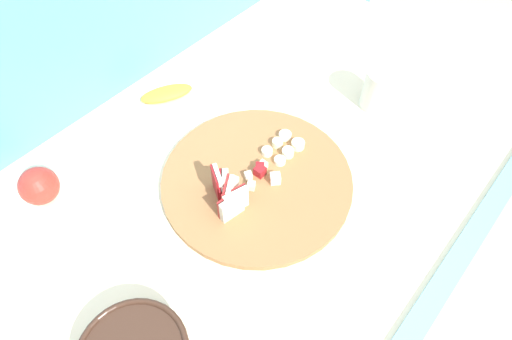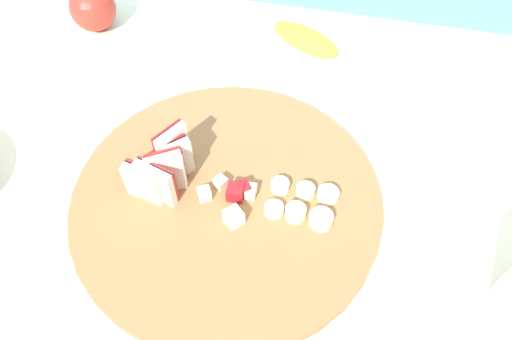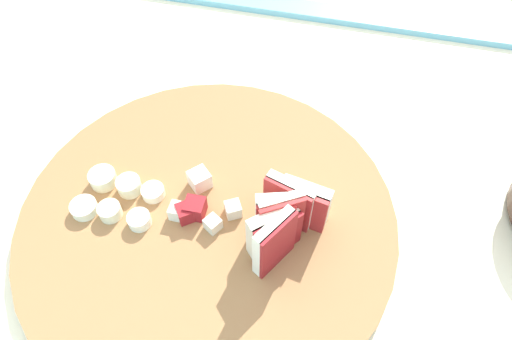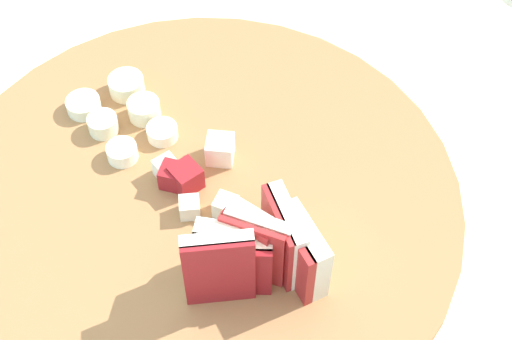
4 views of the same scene
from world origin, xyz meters
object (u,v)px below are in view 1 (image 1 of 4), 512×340
Objects in this scene: cutting_board at (257,180)px; apple_dice_pile at (262,174)px; apple_wedge_fan at (227,193)px; banana_slice_rows at (285,147)px; whole_apple at (39,186)px; small_jar at (380,89)px; banana_peel at (167,94)px.

cutting_board is 5.39× the size of apple_dice_pile.
banana_slice_rows is (0.18, -0.00, -0.02)m from apple_wedge_fan.
apple_dice_pile is 0.44m from whole_apple.
apple_wedge_fan reaches higher than apple_dice_pile.
apple_wedge_fan is at bearing 170.65° from small_jar.
cutting_board is at bearing 154.96° from apple_dice_pile.
banana_peel is 0.50m from small_jar.
banana_slice_rows is 0.90× the size of small_jar.
banana_peel reaches higher than cutting_board.
banana_peel is (0.04, 0.33, -0.01)m from apple_dice_pile.
apple_wedge_fan is 1.22× the size of apple_dice_pile.
apple_dice_pile is (0.01, -0.00, 0.02)m from cutting_board.
small_jar is at bearing -10.42° from cutting_board.
cutting_board is 4.02× the size of small_jar.
apple_dice_pile is 0.83× the size of banana_slice_rows.
banana_peel is 1.65× the size of whole_apple.
whole_apple reaches higher than banana_peel.
apple_wedge_fan is 0.44m from small_jar.
cutting_board is 0.36m from small_jar.
cutting_board is 0.43m from whole_apple.
apple_wedge_fan is (-0.08, 0.01, 0.04)m from cutting_board.
apple_dice_pile reaches higher than banana_peel.
banana_slice_rows is at bearing 6.57° from apple_dice_pile.
banana_slice_rows is at bearing -81.52° from banana_peel.
small_jar is (0.35, -0.06, 0.02)m from apple_dice_pile.
banana_slice_rows is at bearing -0.34° from apple_wedge_fan.
whole_apple reaches higher than banana_slice_rows.
small_jar is at bearing -9.35° from apple_wedge_fan.
banana_slice_rows is at bearing 164.78° from small_jar.
banana_slice_rows is (0.09, 0.01, -0.00)m from apple_dice_pile.
apple_wedge_fan is 1.01× the size of banana_slice_rows.
small_jar reaches higher than banana_peel.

